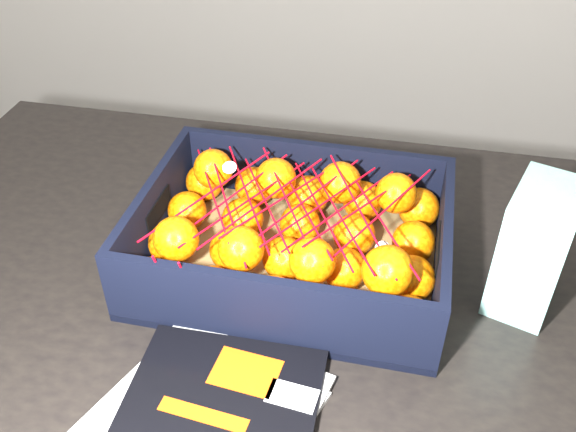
# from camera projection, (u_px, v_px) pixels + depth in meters

# --- Properties ---
(table) EXTENTS (1.21, 0.82, 0.75)m
(table) POSITION_uv_depth(u_px,v_px,m) (269.00, 330.00, 0.93)
(table) COLOR black
(table) RESTS_ON ground
(produce_crate) EXTENTS (0.41, 0.30, 0.11)m
(produce_crate) POSITION_uv_depth(u_px,v_px,m) (293.00, 247.00, 0.87)
(produce_crate) COLOR olive
(produce_crate) RESTS_ON table
(clementine_heap) EXTENTS (0.38, 0.29, 0.11)m
(clementine_heap) POSITION_uv_depth(u_px,v_px,m) (295.00, 235.00, 0.86)
(clementine_heap) COLOR orange
(clementine_heap) RESTS_ON produce_crate
(mesh_net) EXTENTS (0.34, 0.27, 0.09)m
(mesh_net) POSITION_uv_depth(u_px,v_px,m) (288.00, 207.00, 0.82)
(mesh_net) COLOR red
(mesh_net) RESTS_ON clementine_heap
(retail_carton) EXTENTS (0.11, 0.13, 0.17)m
(retail_carton) POSITION_uv_depth(u_px,v_px,m) (534.00, 248.00, 0.79)
(retail_carton) COLOR silver
(retail_carton) RESTS_ON table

